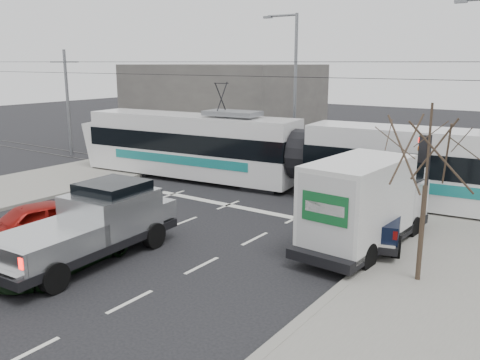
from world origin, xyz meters
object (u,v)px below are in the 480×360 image
Objects in this scene: traffic_signal at (424,163)px; red_car at (30,223)px; navy_pickup at (376,210)px; green_car at (57,248)px; street_lamp_far at (293,80)px; tram at (303,156)px; bare_tree at (428,154)px; box_truck at (365,205)px; silver_pickup at (95,223)px.

traffic_signal reaches higher than red_car.
navy_pickup is 10.83m from green_car.
traffic_signal is 12.53m from green_car.
tram is (4.11, -6.19, -3.29)m from street_lamp_far.
bare_tree reaches higher than box_truck.
box_truck is 1.36× the size of green_car.
bare_tree reaches higher than red_car.
box_truck is 11.52m from red_car.
box_truck reaches higher than green_car.
navy_pickup is (-1.30, -0.90, -1.71)m from traffic_signal.
green_car is (-7.01, -6.99, -0.90)m from box_truck.
traffic_signal is at bearing 19.23° from navy_pickup.
street_lamp_far is (-11.79, 13.50, 1.32)m from bare_tree.
red_car is at bearing -143.77° from box_truck.
street_lamp_far reaches higher than green_car.
box_truck is at bearing 46.85° from red_car.
street_lamp_far is at bearing 116.57° from navy_pickup.
green_car is (-6.94, -8.30, -0.38)m from navy_pickup.
bare_tree is 0.78× the size of box_truck.
bare_tree reaches higher than navy_pickup.
silver_pickup is at bearing -156.96° from bare_tree.
street_lamp_far reaches higher than red_car.
street_lamp_far is 1.71× the size of navy_pickup.
tram reaches higher than green_car.
street_lamp_far is 8.12m from tram.
bare_tree is at bearing -67.23° from navy_pickup.
bare_tree is 1.39× the size of traffic_signal.
red_car is at bearing 156.31° from green_car.
navy_pickup is at bearing -44.37° from tram.
bare_tree is 13.20m from red_car.
green_car is 1.12× the size of red_car.
street_lamp_far is 19.38m from green_car.
traffic_signal is 11.36m from silver_pickup.
red_car is (-2.69, 0.84, 0.06)m from green_car.
silver_pickup is 9.69m from navy_pickup.
green_car is at bearing -82.66° from street_lamp_far.
traffic_signal is 0.76× the size of green_car.
traffic_signal is 0.55× the size of silver_pickup.
tram is at bearing -56.43° from street_lamp_far.
silver_pickup is 8.85m from box_truck.
tram is at bearing 75.88° from green_car.
silver_pickup reaches higher than red_car.
street_lamp_far is 2.13× the size of red_car.
green_car is at bearing -145.30° from navy_pickup.
bare_tree is 10.78m from tram.
navy_pickup is 1.12× the size of green_car.
silver_pickup is at bearing 73.84° from green_car.
street_lamp_far is 1.37× the size of silver_pickup.
bare_tree is 0.76× the size of silver_pickup.
tram is 5.36× the size of green_car.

